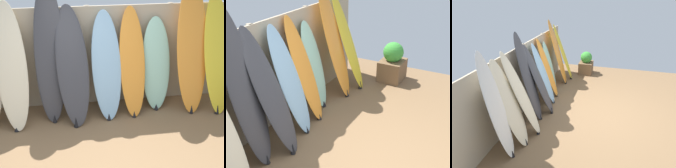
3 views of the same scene
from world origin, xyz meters
The scene contains 9 objects.
fence_back centered at (0.00, 2.01, 0.90)m, with size 6.08×0.11×1.80m.
surfboard_cream_2 centered at (-1.25, 1.54, 0.98)m, with size 0.59×0.87×1.98m.
surfboard_charcoal_3 centered at (-0.64, 1.63, 1.11)m, with size 0.52×0.64×2.24m.
surfboard_charcoal_4 centered at (-0.29, 1.51, 0.94)m, with size 0.61×0.84×1.89m.
surfboard_skyblue_5 centered at (0.27, 1.59, 0.87)m, with size 0.52×0.68×1.77m.
surfboard_orange_6 centered at (0.71, 1.62, 0.89)m, with size 0.46×0.67×1.81m.
surfboard_seafoam_7 centered at (1.15, 1.71, 0.80)m, with size 0.52×0.47×1.62m.
surfboard_orange_8 centered at (1.74, 1.60, 1.09)m, with size 0.56×0.69×2.21m.
surfboard_yellow_9 centered at (2.18, 1.54, 0.98)m, with size 0.58×0.78×1.99m.
Camera 1 is at (-0.33, -3.13, 2.95)m, focal length 50.00 mm.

